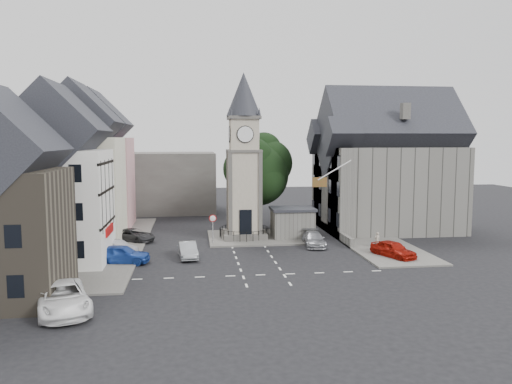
{
  "coord_description": "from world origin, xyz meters",
  "views": [
    {
      "loc": [
        -5.04,
        -40.63,
        9.89
      ],
      "look_at": [
        0.82,
        5.0,
        4.96
      ],
      "focal_mm": 35.0,
      "sensor_mm": 36.0,
      "label": 1
    }
  ],
  "objects": [
    {
      "name": "van_sw_white",
      "position": [
        -12.52,
        -11.78,
        0.84
      ],
      "size": [
        4.62,
        6.59,
        1.67
      ],
      "primitive_type": "imported",
      "rotation": [
        0.0,
        0.0,
        0.34
      ],
      "color": "white",
      "rests_on": "ground"
    },
    {
      "name": "road_markings",
      "position": [
        0.0,
        -5.5,
        0.01
      ],
      "size": [
        20.0,
        8.0,
        0.01
      ],
      "primitive_type": "cube",
      "color": "silver",
      "rests_on": "ground"
    },
    {
      "name": "terrace_tudor",
      "position": [
        -15.5,
        0.0,
        6.19
      ],
      "size": [
        8.1,
        7.6,
        12.0
      ],
      "color": "silver",
      "rests_on": "ground"
    },
    {
      "name": "warning_sign_post",
      "position": [
        -3.2,
        5.43,
        2.03
      ],
      "size": [
        0.7,
        0.19,
        2.85
      ],
      "color": "black",
      "rests_on": "ground"
    },
    {
      "name": "car_west_grey",
      "position": [
        -10.78,
        7.82,
        0.62
      ],
      "size": [
        4.86,
        4.15,
        1.24
      ],
      "primitive_type": "imported",
      "rotation": [
        0.0,
        0.0,
        1.0
      ],
      "color": "#2B2B2E",
      "rests_on": "ground"
    },
    {
      "name": "car_west_blue",
      "position": [
        -10.7,
        -0.79,
        0.76
      ],
      "size": [
        4.69,
        2.47,
        1.52
      ],
      "primitive_type": "imported",
      "rotation": [
        0.0,
        0.0,
        1.41
      ],
      "color": "#1D41A0",
      "rests_on": "ground"
    },
    {
      "name": "ground",
      "position": [
        0.0,
        0.0,
        0.0
      ],
      "size": [
        120.0,
        120.0,
        0.0
      ],
      "primitive_type": "plane",
      "color": "black",
      "rests_on": "ground"
    },
    {
      "name": "terrace_cream",
      "position": [
        -15.5,
        8.0,
        6.58
      ],
      "size": [
        8.1,
        7.6,
        12.8
      ],
      "color": "beige",
      "rests_on": "ground"
    },
    {
      "name": "town_tree",
      "position": [
        2.0,
        13.0,
        6.97
      ],
      "size": [
        7.2,
        7.2,
        10.8
      ],
      "color": "black",
      "rests_on": "ground"
    },
    {
      "name": "pavement_west",
      "position": [
        -12.5,
        6.0,
        0.07
      ],
      "size": [
        6.0,
        30.0,
        0.14
      ],
      "primitive_type": "cube",
      "color": "#595651",
      "rests_on": "ground"
    },
    {
      "name": "east_building",
      "position": [
        15.59,
        11.0,
        6.26
      ],
      "size": [
        14.4,
        11.4,
        12.6
      ],
      "color": "#61605A",
      "rests_on": "ground"
    },
    {
      "name": "flagpole",
      "position": [
        8.0,
        4.0,
        7.0
      ],
      "size": [
        3.68,
        0.1,
        2.74
      ],
      "color": "white",
      "rests_on": "ground"
    },
    {
      "name": "clock_tower",
      "position": [
        0.0,
        7.99,
        8.12
      ],
      "size": [
        4.86,
        4.86,
        16.25
      ],
      "color": "#4C4944",
      "rests_on": "ground"
    },
    {
      "name": "car_island_silver",
      "position": [
        -5.5,
        0.5,
        0.66
      ],
      "size": [
        1.84,
        4.16,
        1.33
      ],
      "primitive_type": "imported",
      "rotation": [
        0.0,
        0.0,
        0.11
      ],
      "color": "#9FA3A7",
      "rests_on": "ground"
    },
    {
      "name": "car_west_silver",
      "position": [
        -11.5,
        2.23,
        0.63
      ],
      "size": [
        3.92,
        3.21,
        1.26
      ],
      "primitive_type": "imported",
      "rotation": [
        0.0,
        0.0,
        0.99
      ],
      "color": "#9C9EA3",
      "rests_on": "ground"
    },
    {
      "name": "car_island_east",
      "position": [
        6.04,
        3.68,
        0.65
      ],
      "size": [
        2.18,
        4.59,
        1.29
      ],
      "primitive_type": "imported",
      "rotation": [
        0.0,
        0.0,
        -0.09
      ],
      "color": "#9D9FA5",
      "rests_on": "ground"
    },
    {
      "name": "pedestrian",
      "position": [
        11.5,
        2.0,
        0.75
      ],
      "size": [
        0.58,
        0.41,
        1.49
      ],
      "primitive_type": "imported",
      "rotation": [
        0.0,
        0.0,
        3.24
      ],
      "color": "#A99E8B",
      "rests_on": "ground"
    },
    {
      "name": "terrace_pink",
      "position": [
        -15.5,
        16.0,
        6.58
      ],
      "size": [
        8.1,
        7.6,
        12.8
      ],
      "color": "pink",
      "rests_on": "ground"
    },
    {
      "name": "east_boundary_wall",
      "position": [
        9.2,
        10.0,
        0.45
      ],
      "size": [
        0.4,
        16.0,
        0.9
      ],
      "primitive_type": "cube",
      "color": "#61605A",
      "rests_on": "ground"
    },
    {
      "name": "pavement_east",
      "position": [
        12.0,
        8.0,
        0.07
      ],
      "size": [
        6.0,
        26.0,
        0.14
      ],
      "primitive_type": "cube",
      "color": "#595651",
      "rests_on": "ground"
    },
    {
      "name": "backdrop_west",
      "position": [
        -12.0,
        28.0,
        4.0
      ],
      "size": [
        20.0,
        10.0,
        8.0
      ],
      "primitive_type": "cube",
      "color": "#4C4944",
      "rests_on": "ground"
    },
    {
      "name": "car_east_red",
      "position": [
        11.5,
        -1.66,
        0.71
      ],
      "size": [
        3.21,
        4.5,
        1.42
      ],
      "primitive_type": "imported",
      "rotation": [
        0.0,
        0.0,
        0.41
      ],
      "color": "#9F1208",
      "rests_on": "ground"
    },
    {
      "name": "central_island",
      "position": [
        1.5,
        8.0,
        0.08
      ],
      "size": [
        10.0,
        8.0,
        0.16
      ],
      "primitive_type": "cube",
      "color": "#595651",
      "rests_on": "ground"
    },
    {
      "name": "stone_shelter",
      "position": [
        4.8,
        7.5,
        1.55
      ],
      "size": [
        4.3,
        3.3,
        3.08
      ],
      "color": "#61605A",
      "rests_on": "ground"
    }
  ]
}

